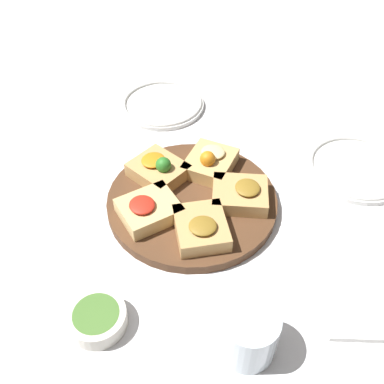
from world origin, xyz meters
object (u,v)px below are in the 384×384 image
Objects in this scene: water_glass at (249,334)px; napkin_stack at (359,314)px; serving_board at (192,201)px; plate_right at (357,168)px; plate_left at (162,104)px; dipping_bowl at (97,318)px.

water_glass is 0.78× the size of napkin_stack.
serving_board is 0.35m from plate_right.
serving_board reaches higher than napkin_stack.
water_glass reaches higher than plate_right.
water_glass is (0.30, -0.55, 0.03)m from plate_left.
plate_left is at bearing 117.03° from serving_board.
serving_board is at bearing 152.13° from napkin_stack.
plate_left is at bearing 165.31° from plate_right.
dipping_bowl is at bearing -163.33° from napkin_stack.
dipping_bowl is (-0.22, -0.02, -0.02)m from water_glass.
plate_right is at bearing 30.64° from serving_board.
serving_board is 0.33m from plate_left.
plate_right is 1.93× the size of napkin_stack.
plate_left is (-0.15, 0.30, -0.00)m from serving_board.
water_glass is (0.15, -0.26, 0.03)m from serving_board.
water_glass is at bearing -149.01° from napkin_stack.
napkin_stack is (0.00, -0.34, -0.00)m from plate_right.
napkin_stack is 1.17× the size of dipping_bowl.
dipping_bowl is (-0.07, -0.27, 0.01)m from serving_board.
plate_left is 0.65m from napkin_stack.
dipping_bowl reaches higher than plate_left.
plate_left and plate_right have the same top height.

